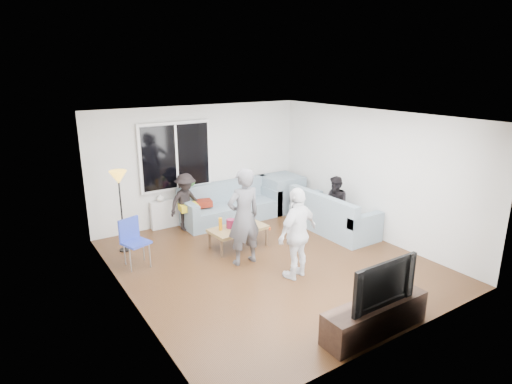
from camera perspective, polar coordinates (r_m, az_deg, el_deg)
floor at (r=7.76m, az=1.81°, el=-9.49°), size 5.00×5.50×0.04m
ceiling at (r=7.03m, az=2.01°, el=10.28°), size 5.00×5.50×0.04m
wall_back at (r=9.62m, az=-7.57°, el=3.82°), size 5.00×0.04×2.60m
wall_front at (r=5.38m, az=19.10°, el=-7.11°), size 5.00×0.04×2.60m
wall_left at (r=6.26m, az=-17.43°, el=-3.65°), size 0.04×5.50×2.60m
wall_right at (r=8.92m, az=15.34°, el=2.39°), size 0.04×5.50×2.60m
window_frame at (r=9.26m, az=-10.77°, el=4.77°), size 1.62×0.06×1.47m
window_glass at (r=9.22m, az=-10.67°, el=4.73°), size 1.50×0.02×1.35m
window_mullion at (r=9.21m, az=-10.65°, el=4.72°), size 0.05×0.03×1.35m
radiator at (r=9.54m, az=-10.29°, el=-2.58°), size 1.30×0.12×0.62m
potted_plant at (r=9.48m, az=-8.74°, el=0.51°), size 0.23×0.20×0.37m
vase at (r=9.25m, az=-12.80°, el=-0.76°), size 0.21×0.21×0.17m
sofa_back_section at (r=9.64m, az=-3.36°, el=-1.42°), size 2.30×0.85×0.85m
sofa_right_section at (r=9.16m, az=10.40°, el=-2.63°), size 2.00×0.85×0.85m
sofa_corner at (r=10.38m, az=3.48°, el=-0.12°), size 0.85×0.85×0.85m
cushion_yellow at (r=9.15m, az=-9.09°, el=-2.03°), size 0.42×0.37×0.14m
cushion_red at (r=9.37m, az=-7.11°, el=-1.50°), size 0.42×0.37×0.13m
coffee_table at (r=8.29m, az=-2.43°, el=-6.09°), size 1.14×0.69×0.40m
pitcher at (r=8.18m, az=-3.44°, el=-4.27°), size 0.17×0.17×0.17m
side_chair at (r=7.70m, az=-15.85°, el=-6.68°), size 0.51×0.51×0.86m
floor_lamp at (r=8.29m, az=-17.68°, el=-2.59°), size 0.32×0.32×1.56m
player_left at (r=7.38m, az=-1.67°, el=-3.38°), size 0.64×0.42×1.74m
player_right at (r=6.96m, az=5.62°, el=-5.56°), size 0.97×0.59×1.55m
spectator_right at (r=9.08m, az=10.65°, el=-1.67°), size 0.52×0.63×1.20m
spectator_back at (r=9.14m, az=-9.44°, el=-1.32°), size 0.89×0.64×1.24m
tv_console at (r=5.99m, az=15.76°, el=-15.94°), size 1.60×0.40×0.44m
television at (r=5.73m, az=16.17°, el=-11.43°), size 1.08×0.14×0.62m
bottle_e at (r=8.45m, az=-0.71°, el=-3.40°), size 0.07×0.07×0.21m
bottle_a at (r=8.07m, az=-4.82°, el=-4.32°), size 0.07×0.07×0.25m
bottle_b at (r=8.02m, az=-2.47°, el=-4.45°), size 0.08×0.08×0.24m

